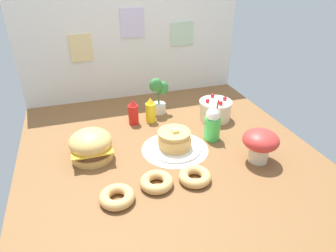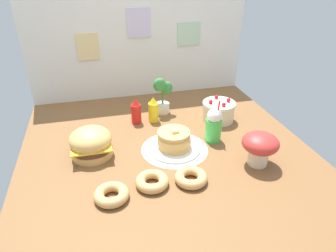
# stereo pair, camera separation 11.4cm
# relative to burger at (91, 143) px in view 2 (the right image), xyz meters

# --- Properties ---
(ground_plane) EXTENTS (2.06, 2.14, 0.02)m
(ground_plane) POSITION_rel_burger_xyz_m (0.52, -0.08, -0.11)
(ground_plane) COLOR brown
(back_wall) EXTENTS (2.06, 0.04, 0.95)m
(back_wall) POSITION_rel_burger_xyz_m (0.52, 0.99, 0.38)
(back_wall) COLOR silver
(back_wall) RESTS_ON ground_plane
(doily_mat) EXTENTS (0.48, 0.48, 0.00)m
(doily_mat) POSITION_rel_burger_xyz_m (0.58, -0.07, -0.10)
(doily_mat) COLOR white
(doily_mat) RESTS_ON ground_plane
(burger) EXTENTS (0.29, 0.29, 0.21)m
(burger) POSITION_rel_burger_xyz_m (0.00, 0.00, 0.00)
(burger) COLOR #DBA859
(burger) RESTS_ON ground_plane
(pancake_stack) EXTENTS (0.37, 0.37, 0.16)m
(pancake_stack) POSITION_rel_burger_xyz_m (0.58, -0.07, -0.04)
(pancake_stack) COLOR white
(pancake_stack) RESTS_ON doily_mat
(layer_cake) EXTENTS (0.27, 0.27, 0.20)m
(layer_cake) POSITION_rel_burger_xyz_m (1.06, 0.27, -0.02)
(layer_cake) COLOR beige
(layer_cake) RESTS_ON ground_plane
(ketchup_bottle) EXTENTS (0.08, 0.08, 0.22)m
(ketchup_bottle) POSITION_rel_burger_xyz_m (0.38, 0.40, 0.00)
(ketchup_bottle) COLOR red
(ketchup_bottle) RESTS_ON ground_plane
(mustard_bottle) EXTENTS (0.08, 0.08, 0.22)m
(mustard_bottle) POSITION_rel_burger_xyz_m (0.53, 0.39, 0.00)
(mustard_bottle) COLOR yellow
(mustard_bottle) RESTS_ON ground_plane
(cream_soda_cup) EXTENTS (0.12, 0.12, 0.33)m
(cream_soda_cup) POSITION_rel_burger_xyz_m (0.90, -0.02, 0.03)
(cream_soda_cup) COLOR green
(cream_soda_cup) RESTS_ON ground_plane
(donut_pink_glaze) EXTENTS (0.20, 0.20, 0.06)m
(donut_pink_glaze) POSITION_rel_burger_xyz_m (0.09, -0.49, -0.07)
(donut_pink_glaze) COLOR tan
(donut_pink_glaze) RESTS_ON ground_plane
(donut_chocolate) EXTENTS (0.20, 0.20, 0.06)m
(donut_chocolate) POSITION_rel_burger_xyz_m (0.34, -0.43, -0.07)
(donut_chocolate) COLOR tan
(donut_chocolate) RESTS_ON ground_plane
(donut_vanilla) EXTENTS (0.20, 0.20, 0.06)m
(donut_vanilla) POSITION_rel_burger_xyz_m (0.58, -0.45, -0.07)
(donut_vanilla) COLOR tan
(donut_vanilla) RESTS_ON ground_plane
(potted_plant) EXTENTS (0.16, 0.12, 0.34)m
(potted_plant) POSITION_rel_burger_xyz_m (0.63, 0.53, 0.08)
(potted_plant) COLOR white
(potted_plant) RESTS_ON ground_plane
(mushroom_stool) EXTENTS (0.24, 0.24, 0.23)m
(mushroom_stool) POSITION_rel_burger_xyz_m (1.08, -0.38, 0.04)
(mushroom_stool) COLOR beige
(mushroom_stool) RESTS_ON ground_plane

